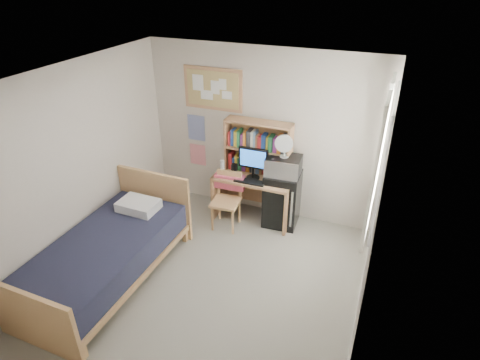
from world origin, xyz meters
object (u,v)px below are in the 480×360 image
at_px(mini_fridge, 282,199).
at_px(desk_fan, 285,147).
at_px(monitor, 253,164).
at_px(speaker_right, 272,177).
at_px(bulletin_board, 213,89).
at_px(bed, 107,260).
at_px(microwave, 284,166).
at_px(desk_chair, 226,202).
at_px(desk, 254,197).
at_px(speaker_left, 234,169).

height_order(mini_fridge, desk_fan, desk_fan).
bearing_deg(monitor, desk_fan, 10.84).
bearing_deg(mini_fridge, speaker_right, -145.85).
height_order(bulletin_board, speaker_right, bulletin_board).
bearing_deg(bed, bulletin_board, 79.69).
bearing_deg(microwave, desk_chair, -155.49).
relative_size(bulletin_board, desk_fan, 2.94).
xyz_separation_m(desk, mini_fridge, (0.44, 0.05, 0.05)).
distance_m(desk_chair, desk_fan, 1.21).
xyz_separation_m(bulletin_board, desk, (0.79, -0.30, -1.55)).
bearing_deg(speaker_left, bed, -116.33).
relative_size(bulletin_board, bed, 0.42).
xyz_separation_m(bulletin_board, desk_fan, (1.23, -0.28, -0.62)).
distance_m(mini_fridge, speaker_right, 0.44).
distance_m(bulletin_board, desk_chair, 1.70).
xyz_separation_m(monitor, microwave, (0.44, 0.09, 0.01)).
bearing_deg(speaker_right, speaker_left, 180.00).
height_order(bulletin_board, microwave, bulletin_board).
bearing_deg(mini_fridge, monitor, -169.67).
height_order(monitor, microwave, monitor).
distance_m(desk_chair, speaker_right, 0.79).
bearing_deg(microwave, monitor, -172.20).
distance_m(bulletin_board, speaker_right, 1.58).
xyz_separation_m(desk, desk_fan, (0.44, 0.03, 0.93)).
bearing_deg(monitor, bulletin_board, 154.77).
xyz_separation_m(microwave, desk_fan, (0.00, 0.00, 0.30)).
distance_m(desk_chair, microwave, 1.02).
height_order(bed, speaker_left, speaker_left).
bearing_deg(desk_chair, bed, -123.93).
relative_size(bed, microwave, 4.52).
bearing_deg(desk, microwave, 3.12).
bearing_deg(bulletin_board, desk, -21.04).
distance_m(desk_chair, mini_fridge, 0.86).
bearing_deg(bulletin_board, speaker_right, -18.32).
bearing_deg(bed, desk, 58.92).
height_order(bulletin_board, desk_chair, bulletin_board).
distance_m(bed, monitor, 2.39).
bearing_deg(speaker_left, desk_fan, 6.48).
xyz_separation_m(desk, microwave, (0.44, 0.03, 0.62)).
bearing_deg(monitor, microwave, 10.84).
bearing_deg(bulletin_board, monitor, -24.73).
bearing_deg(bed, monitor, 58.12).
xyz_separation_m(speaker_right, desk_fan, (0.14, 0.09, 0.47)).
bearing_deg(mini_fridge, bed, -132.84).
height_order(bulletin_board, bed, bulletin_board).
bearing_deg(bulletin_board, mini_fridge, -11.78).
xyz_separation_m(bed, monitor, (1.23, 1.93, 0.68)).
xyz_separation_m(speaker_left, microwave, (0.74, 0.09, 0.16)).
distance_m(microwave, desk_fan, 0.30).
height_order(mini_fridge, monitor, monitor).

